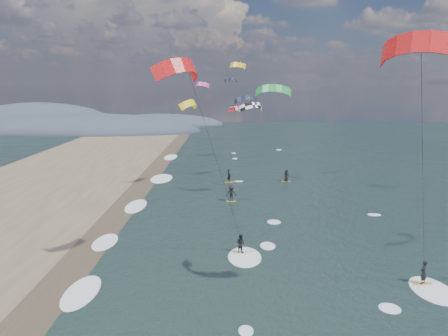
{
  "coord_description": "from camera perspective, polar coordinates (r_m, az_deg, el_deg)",
  "views": [
    {
      "loc": [
        -0.73,
        -19.95,
        13.25
      ],
      "look_at": [
        -1.0,
        12.0,
        7.0
      ],
      "focal_mm": 35.0,
      "sensor_mm": 36.0,
      "label": 1
    }
  ],
  "objects": [
    {
      "name": "far_kitesurfers",
      "position": [
        53.9,
        2.91,
        -2.2
      ],
      "size": [
        8.95,
        11.13,
        1.84
      ],
      "color": "gold",
      "rests_on": "ground"
    },
    {
      "name": "kitesurfer_near_a",
      "position": [
        24.47,
        24.61,
        7.29
      ],
      "size": [
        7.76,
        9.09,
        16.09
      ],
      "color": "gold",
      "rests_on": "ground"
    },
    {
      "name": "bg_kite_field",
      "position": [
        75.63,
        1.55,
        9.63
      ],
      "size": [
        13.78,
        62.29,
        9.94
      ],
      "color": "black",
      "rests_on": "ground"
    },
    {
      "name": "shoreline_surf",
      "position": [
        38.48,
        -14.93,
        -9.46
      ],
      "size": [
        2.4,
        79.4,
        0.11
      ],
      "color": "white",
      "rests_on": "ground"
    },
    {
      "name": "kitesurfer_near_b",
      "position": [
        28.75,
        -1.97,
        3.77
      ],
      "size": [
        6.7,
        9.07,
        15.24
      ],
      "color": "gold",
      "rests_on": "ground"
    },
    {
      "name": "coastal_hills",
      "position": [
        135.86,
        -18.54,
        4.9
      ],
      "size": [
        80.0,
        41.0,
        15.0
      ],
      "color": "#3D4756",
      "rests_on": "ground"
    },
    {
      "name": "wet_sand_strip",
      "position": [
        34.63,
        -18.98,
        -12.05
      ],
      "size": [
        3.0,
        240.0,
        0.0
      ],
      "primitive_type": "cube",
      "color": "#382D23",
      "rests_on": "ground"
    }
  ]
}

